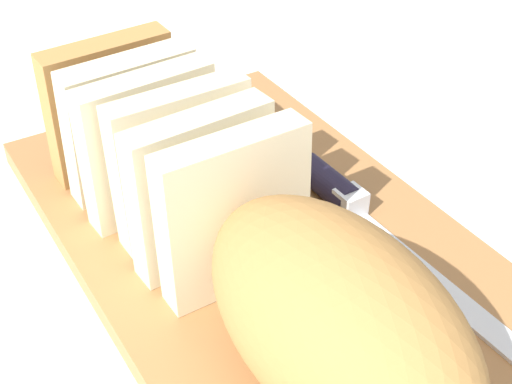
% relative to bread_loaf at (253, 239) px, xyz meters
% --- Properties ---
extents(ground_plane, '(3.00, 3.00, 0.00)m').
position_rel_bread_loaf_xyz_m(ground_plane, '(0.07, -0.04, -0.07)').
color(ground_plane, silver).
extents(cutting_board, '(0.42, 0.27, 0.02)m').
position_rel_bread_loaf_xyz_m(cutting_board, '(0.07, -0.04, -0.06)').
color(cutting_board, '#9E6B3D').
rests_on(cutting_board, ground_plane).
extents(bread_loaf, '(0.38, 0.12, 0.11)m').
position_rel_bread_loaf_xyz_m(bread_loaf, '(0.00, 0.00, 0.00)').
color(bread_loaf, '#A8753D').
rests_on(bread_loaf, cutting_board).
extents(bread_knife, '(0.27, 0.02, 0.02)m').
position_rel_bread_loaf_xyz_m(bread_knife, '(0.03, -0.11, -0.05)').
color(bread_knife, silver).
rests_on(bread_knife, cutting_board).
extents(crumb_near_knife, '(0.01, 0.01, 0.01)m').
position_rel_bread_loaf_xyz_m(crumb_near_knife, '(0.06, -0.03, -0.05)').
color(crumb_near_knife, '#A8753D').
rests_on(crumb_near_knife, cutting_board).
extents(crumb_near_loaf, '(0.01, 0.01, 0.01)m').
position_rel_bread_loaf_xyz_m(crumb_near_loaf, '(0.04, -0.08, -0.05)').
color(crumb_near_loaf, '#A8753D').
rests_on(crumb_near_loaf, cutting_board).
extents(crumb_stray_left, '(0.00, 0.00, 0.00)m').
position_rel_bread_loaf_xyz_m(crumb_stray_left, '(0.00, -0.03, -0.05)').
color(crumb_stray_left, '#A8753D').
rests_on(crumb_stray_left, cutting_board).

